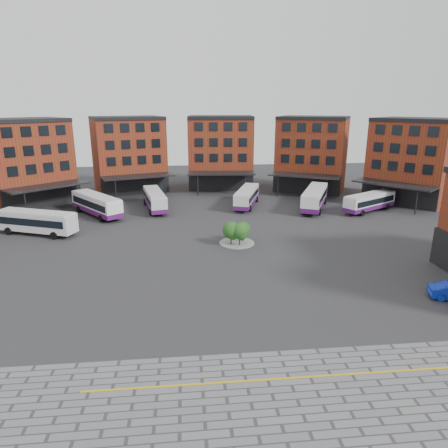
{
  "coord_description": "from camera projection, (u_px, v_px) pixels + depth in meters",
  "views": [
    {
      "loc": [
        -4.27,
        -35.09,
        16.85
      ],
      "look_at": [
        -0.08,
        7.4,
        4.0
      ],
      "focal_mm": 32.0,
      "sensor_mm": 36.0,
      "label": 1
    }
  ],
  "objects": [
    {
      "name": "ground",
      "position": [
        232.0,
        285.0,
        38.69
      ],
      "size": [
        160.0,
        160.0,
        0.0
      ],
      "primitive_type": "plane",
      "color": "#28282B",
      "rests_on": "ground"
    },
    {
      "name": "yellow_line",
      "position": [
        289.0,
        378.0,
        25.53
      ],
      "size": [
        26.0,
        0.15,
        0.02
      ],
      "primitive_type": "cube",
      "color": "gold",
      "rests_on": "paving_zone"
    },
    {
      "name": "main_building",
      "position": [
        182.0,
        159.0,
        72.61
      ],
      "size": [
        94.14,
        42.48,
        14.6
      ],
      "color": "maroon",
      "rests_on": "ground"
    },
    {
      "name": "tree_island",
      "position": [
        237.0,
        232.0,
        49.46
      ],
      "size": [
        4.4,
        4.4,
        3.03
      ],
      "color": "gray",
      "rests_on": "ground"
    },
    {
      "name": "bus_a",
      "position": [
        36.0,
        221.0,
        53.38
      ],
      "size": [
        11.37,
        6.44,
        3.17
      ],
      "rotation": [
        0.0,
        0.0,
        1.2
      ],
      "color": "silver",
      "rests_on": "ground"
    },
    {
      "name": "bus_b",
      "position": [
        97.0,
        204.0,
        62.5
      ],
      "size": [
        9.42,
        10.97,
        3.33
      ],
      "rotation": [
        0.0,
        0.0,
        0.66
      ],
      "color": "white",
      "rests_on": "ground"
    },
    {
      "name": "bus_c",
      "position": [
        155.0,
        199.0,
        66.17
      ],
      "size": [
        4.75,
        11.35,
        3.12
      ],
      "rotation": [
        0.0,
        0.0,
        0.21
      ],
      "color": "silver",
      "rests_on": "ground"
    },
    {
      "name": "bus_d",
      "position": [
        247.0,
        197.0,
        68.29
      ],
      "size": [
        5.95,
        11.15,
        3.08
      ],
      "rotation": [
        0.0,
        0.0,
        -0.33
      ],
      "color": "white",
      "rests_on": "ground"
    },
    {
      "name": "bus_e",
      "position": [
        315.0,
        198.0,
        66.63
      ],
      "size": [
        7.81,
        12.31,
        3.46
      ],
      "rotation": [
        0.0,
        0.0,
        -0.44
      ],
      "color": "white",
      "rests_on": "ground"
    },
    {
      "name": "bus_f",
      "position": [
        370.0,
        202.0,
        64.97
      ],
      "size": [
        10.39,
        7.47,
        2.99
      ],
      "rotation": [
        0.0,
        0.0,
        -1.04
      ],
      "color": "white",
      "rests_on": "ground"
    }
  ]
}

